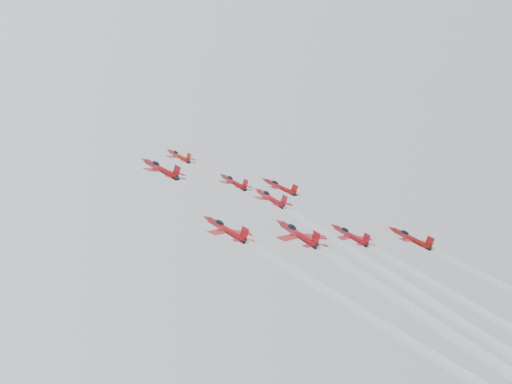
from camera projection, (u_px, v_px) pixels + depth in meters
jet_lead at (179, 156)px, 172.04m from camera, size 8.48×11.17×6.06m
jet_row2_left at (161, 169)px, 151.70m from camera, size 10.54×13.88×7.53m
jet_row2_center at (233, 182)px, 159.77m from camera, size 8.89×11.71×6.36m
jet_row2_right at (280, 187)px, 169.86m from camera, size 9.11×11.99×6.51m
jet_center at (441, 295)px, 116.93m from camera, size 10.03×98.46×48.39m
jet_rear_farleft at (422, 363)px, 85.40m from camera, size 9.19×90.17×44.32m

